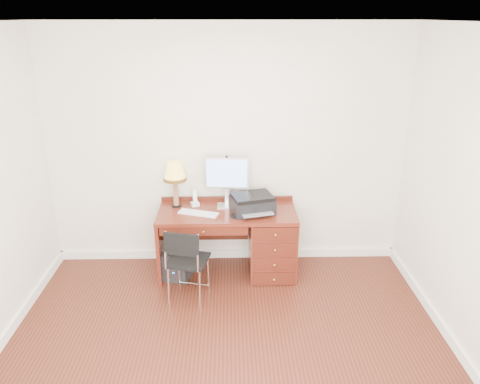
{
  "coord_description": "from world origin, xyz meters",
  "views": [
    {
      "loc": [
        0.04,
        -3.28,
        2.75
      ],
      "look_at": [
        0.14,
        1.2,
        1.05
      ],
      "focal_mm": 35.0,
      "sensor_mm": 36.0,
      "label": 1
    }
  ],
  "objects_px": {
    "chair": "(187,258)",
    "phone": "(195,201)",
    "printer": "(252,203)",
    "equipment_box": "(178,265)",
    "monitor": "(227,176)",
    "leg_lamp": "(175,174)",
    "desk": "(256,239)"
  },
  "relations": [
    {
      "from": "monitor",
      "to": "leg_lamp",
      "type": "distance_m",
      "value": 0.56
    },
    {
      "from": "leg_lamp",
      "to": "chair",
      "type": "bearing_deg",
      "value": -76.62
    },
    {
      "from": "printer",
      "to": "leg_lamp",
      "type": "bearing_deg",
      "value": 153.35
    },
    {
      "from": "leg_lamp",
      "to": "printer",
      "type": "bearing_deg",
      "value": -11.35
    },
    {
      "from": "desk",
      "to": "chair",
      "type": "relative_size",
      "value": 1.85
    },
    {
      "from": "desk",
      "to": "chair",
      "type": "bearing_deg",
      "value": -141.61
    },
    {
      "from": "equipment_box",
      "to": "chair",
      "type": "bearing_deg",
      "value": -55.55
    },
    {
      "from": "chair",
      "to": "desk",
      "type": "bearing_deg",
      "value": 50.88
    },
    {
      "from": "printer",
      "to": "chair",
      "type": "relative_size",
      "value": 0.63
    },
    {
      "from": "monitor",
      "to": "phone",
      "type": "xyz_separation_m",
      "value": [
        -0.36,
        -0.0,
        -0.29
      ]
    },
    {
      "from": "printer",
      "to": "phone",
      "type": "bearing_deg",
      "value": 148.52
    },
    {
      "from": "monitor",
      "to": "phone",
      "type": "height_order",
      "value": "monitor"
    },
    {
      "from": "monitor",
      "to": "chair",
      "type": "height_order",
      "value": "monitor"
    },
    {
      "from": "chair",
      "to": "phone",
      "type": "bearing_deg",
      "value": 99.6
    },
    {
      "from": "monitor",
      "to": "equipment_box",
      "type": "relative_size",
      "value": 1.75
    },
    {
      "from": "monitor",
      "to": "chair",
      "type": "relative_size",
      "value": 0.68
    },
    {
      "from": "printer",
      "to": "equipment_box",
      "type": "height_order",
      "value": "printer"
    },
    {
      "from": "desk",
      "to": "phone",
      "type": "bearing_deg",
      "value": 166.72
    },
    {
      "from": "printer",
      "to": "equipment_box",
      "type": "distance_m",
      "value": 1.08
    },
    {
      "from": "equipment_box",
      "to": "desk",
      "type": "bearing_deg",
      "value": 23.29
    },
    {
      "from": "leg_lamp",
      "to": "phone",
      "type": "distance_m",
      "value": 0.38
    },
    {
      "from": "leg_lamp",
      "to": "equipment_box",
      "type": "distance_m",
      "value": 1.01
    },
    {
      "from": "equipment_box",
      "to": "phone",
      "type": "bearing_deg",
      "value": 71.19
    },
    {
      "from": "printer",
      "to": "chair",
      "type": "height_order",
      "value": "printer"
    },
    {
      "from": "monitor",
      "to": "leg_lamp",
      "type": "bearing_deg",
      "value": -173.85
    },
    {
      "from": "equipment_box",
      "to": "printer",
      "type": "bearing_deg",
      "value": 22.25
    },
    {
      "from": "desk",
      "to": "phone",
      "type": "relative_size",
      "value": 8.22
    },
    {
      "from": "printer",
      "to": "phone",
      "type": "relative_size",
      "value": 2.81
    },
    {
      "from": "printer",
      "to": "leg_lamp",
      "type": "height_order",
      "value": "leg_lamp"
    },
    {
      "from": "desk",
      "to": "leg_lamp",
      "type": "relative_size",
      "value": 2.91
    },
    {
      "from": "printer",
      "to": "chair",
      "type": "xyz_separation_m",
      "value": [
        -0.67,
        -0.55,
        -0.35
      ]
    },
    {
      "from": "chair",
      "to": "equipment_box",
      "type": "distance_m",
      "value": 0.58
    }
  ]
}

